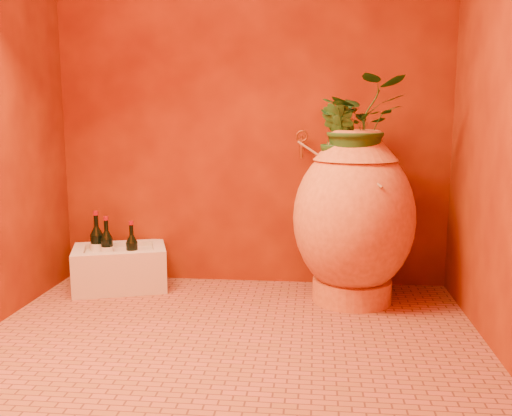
# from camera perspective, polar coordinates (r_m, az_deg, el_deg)

# --- Properties ---
(floor) EXTENTS (2.50, 2.50, 0.00)m
(floor) POSITION_cam_1_polar(r_m,az_deg,el_deg) (2.90, -2.67, -12.90)
(floor) COLOR #984931
(floor) RESTS_ON ground
(wall_back) EXTENTS (2.50, 0.02, 2.50)m
(wall_back) POSITION_cam_1_polar(r_m,az_deg,el_deg) (3.68, -0.45, 11.77)
(wall_back) COLOR #571405
(wall_back) RESTS_ON ground
(wall_right) EXTENTS (0.02, 2.00, 2.50)m
(wall_right) POSITION_cam_1_polar(r_m,az_deg,el_deg) (2.78, 24.07, 11.71)
(wall_right) COLOR #571405
(wall_right) RESTS_ON ground
(amphora) EXTENTS (0.72, 0.72, 1.01)m
(amphora) POSITION_cam_1_polar(r_m,az_deg,el_deg) (3.36, 9.75, -0.96)
(amphora) COLOR orange
(amphora) RESTS_ON floor
(stone_basin) EXTENTS (0.66, 0.56, 0.27)m
(stone_basin) POSITION_cam_1_polar(r_m,az_deg,el_deg) (3.74, -13.44, -5.91)
(stone_basin) COLOR beige
(stone_basin) RESTS_ON floor
(wine_bottle_a) EXTENTS (0.08, 0.08, 0.32)m
(wine_bottle_a) POSITION_cam_1_polar(r_m,az_deg,el_deg) (3.71, -14.66, -3.95)
(wine_bottle_a) COLOR black
(wine_bottle_a) RESTS_ON stone_basin
(wine_bottle_b) EXTENTS (0.07, 0.07, 0.30)m
(wine_bottle_b) POSITION_cam_1_polar(r_m,az_deg,el_deg) (3.61, -12.28, -4.33)
(wine_bottle_b) COLOR black
(wine_bottle_b) RESTS_ON stone_basin
(wine_bottle_c) EXTENTS (0.08, 0.08, 0.35)m
(wine_bottle_c) POSITION_cam_1_polar(r_m,az_deg,el_deg) (3.77, -15.60, -3.64)
(wine_bottle_c) COLOR black
(wine_bottle_c) RESTS_ON stone_basin
(wall_tap) EXTENTS (0.07, 0.16, 0.17)m
(wall_tap) POSITION_cam_1_polar(r_m,az_deg,el_deg) (3.57, 4.59, 6.51)
(wall_tap) COLOR #985C23
(wall_tap) RESTS_ON wall_back
(plant_main) EXTENTS (0.58, 0.53, 0.54)m
(plant_main) POSITION_cam_1_polar(r_m,az_deg,el_deg) (3.30, 10.23, 8.21)
(plant_main) COLOR #1B491A
(plant_main) RESTS_ON amphora
(plant_side) EXTENTS (0.27, 0.29, 0.42)m
(plant_side) POSITION_cam_1_polar(r_m,az_deg,el_deg) (3.27, 8.25, 6.75)
(plant_side) COLOR #1B491A
(plant_side) RESTS_ON amphora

